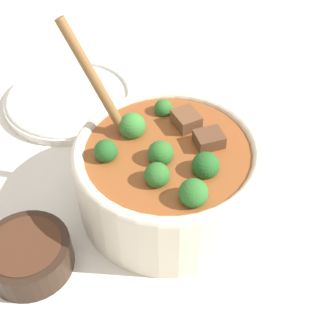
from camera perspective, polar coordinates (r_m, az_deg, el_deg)
name	(u,v)px	position (r m, az deg, el deg)	size (l,w,h in m)	color
ground_plane	(168,203)	(0.63, 0.00, -4.24)	(4.00, 4.00, 0.00)	silver
stew_bowl	(168,172)	(0.59, -0.02, -0.54)	(0.23, 0.25, 0.24)	beige
condiment_bowl	(28,254)	(0.58, -16.72, -10.00)	(0.10, 0.10, 0.04)	black
empty_plate	(70,98)	(0.80, -11.82, 8.30)	(0.22, 0.22, 0.02)	silver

